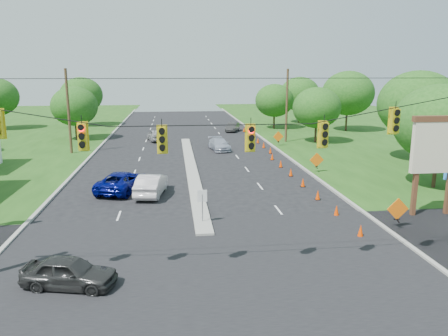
{
  "coord_description": "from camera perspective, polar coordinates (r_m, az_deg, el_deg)",
  "views": [
    {
      "loc": [
        -1.58,
        -17.98,
        8.65
      ],
      "look_at": [
        1.52,
        8.28,
        2.8
      ],
      "focal_mm": 35.0,
      "sensor_mm": 36.0,
      "label": 1
    }
  ],
  "objects": [
    {
      "name": "tree_7",
      "position": [
        36.0,
        26.38,
        5.29
      ],
      "size": [
        6.72,
        6.72,
        7.84
      ],
      "color": "black",
      "rests_on": "ground"
    },
    {
      "name": "cone_6",
      "position": [
        43.91,
        6.32,
        1.5
      ],
      "size": [
        0.32,
        0.32,
        0.7
      ],
      "primitive_type": "cone",
      "color": "#F43C00",
      "rests_on": "ground"
    },
    {
      "name": "cone_7",
      "position": [
        47.4,
        6.08,
        2.32
      ],
      "size": [
        0.32,
        0.32,
        0.7
      ],
      "primitive_type": "cone",
      "color": "#F43C00",
      "rests_on": "ground"
    },
    {
      "name": "tree_12",
      "position": [
        67.93,
        6.61,
        8.75
      ],
      "size": [
        5.88,
        5.88,
        6.86
      ],
      "color": "black",
      "rests_on": "ground"
    },
    {
      "name": "white_sedan",
      "position": [
        31.61,
        -9.47,
        -2.13
      ],
      "size": [
        2.37,
        4.9,
        1.55
      ],
      "primitive_type": "imported",
      "rotation": [
        0.0,
        0.0,
        2.98
      ],
      "color": "silver",
      "rests_on": "ground"
    },
    {
      "name": "cone_10",
      "position": [
        57.55,
        3.78,
        4.15
      ],
      "size": [
        0.32,
        0.32,
        0.7
      ],
      "primitive_type": "cone",
      "color": "#F43C00",
      "rests_on": "ground"
    },
    {
      "name": "curb_right",
      "position": [
        50.14,
        6.84,
        2.45
      ],
      "size": [
        0.25,
        110.0,
        0.16
      ],
      "primitive_type": "cube",
      "color": "gray",
      "rests_on": "ground"
    },
    {
      "name": "cone_4",
      "position": [
        37.27,
        8.72,
        -0.54
      ],
      "size": [
        0.32,
        0.32,
        0.7
      ],
      "primitive_type": "cone",
      "color": "#F43C00",
      "rests_on": "ground"
    },
    {
      "name": "cone_2",
      "position": [
        30.8,
        12.16,
        -3.45
      ],
      "size": [
        0.32,
        0.32,
        0.7
      ],
      "primitive_type": "cone",
      "color": "#F43C00",
      "rests_on": "ground"
    },
    {
      "name": "cone_12",
      "position": [
        64.38,
        2.65,
        5.05
      ],
      "size": [
        0.32,
        0.32,
        0.7
      ],
      "primitive_type": "cone",
      "color": "#F43C00",
      "rests_on": "ground"
    },
    {
      "name": "cone_1",
      "position": [
        27.66,
        14.48,
        -5.4
      ],
      "size": [
        0.32,
        0.32,
        0.7
      ],
      "primitive_type": "cone",
      "color": "#F43C00",
      "rests_on": "ground"
    },
    {
      "name": "dark_car_receding",
      "position": [
        64.68,
        1.13,
        5.38
      ],
      "size": [
        2.71,
        4.25,
        1.32
      ],
      "primitive_type": "imported",
      "rotation": [
        0.0,
        0.0,
        -0.36
      ],
      "color": "#2A2A2A",
      "rests_on": "ground"
    },
    {
      "name": "silver_car_oncoming",
      "position": [
        56.37,
        -8.91,
        4.26
      ],
      "size": [
        2.64,
        4.62,
        1.48
      ],
      "primitive_type": "imported",
      "rotation": [
        0.0,
        0.0,
        3.36
      ],
      "color": "#9C9B9E",
      "rests_on": "ground"
    },
    {
      "name": "cone_0",
      "position": [
        24.61,
        17.41,
        -7.83
      ],
      "size": [
        0.32,
        0.32,
        0.7
      ],
      "primitive_type": "cone",
      "color": "#F43C00",
      "rests_on": "ground"
    },
    {
      "name": "tree_9",
      "position": [
        55.04,
        12.02,
        7.71
      ],
      "size": [
        5.88,
        5.88,
        6.86
      ],
      "color": "black",
      "rests_on": "ground"
    },
    {
      "name": "work_sign_1",
      "position": [
        38.8,
        12.01,
        0.96
      ],
      "size": [
        1.27,
        0.58,
        1.37
      ],
      "color": "black",
      "rests_on": "ground"
    },
    {
      "name": "signal_span",
      "position": [
        17.44,
        -1.56,
        0.3
      ],
      "size": [
        25.6,
        0.32,
        9.0
      ],
      "color": "#422D1C",
      "rests_on": "ground"
    },
    {
      "name": "blue_pickup",
      "position": [
        33.02,
        -13.08,
        -1.71
      ],
      "size": [
        4.04,
        5.86,
        1.49
      ],
      "primitive_type": "imported",
      "rotation": [
        0.0,
        0.0,
        2.82
      ],
      "color": "#020867",
      "rests_on": "ground"
    },
    {
      "name": "tree_6",
      "position": [
        74.49,
        -18.13,
        9.02
      ],
      "size": [
        6.72,
        6.72,
        7.84
      ],
      "color": "black",
      "rests_on": "ground"
    },
    {
      "name": "work_sign_2",
      "position": [
        52.05,
        7.11,
        4.03
      ],
      "size": [
        1.27,
        0.58,
        1.37
      ],
      "color": "black",
      "rests_on": "ground"
    },
    {
      "name": "work_sign_0",
      "position": [
        26.34,
        21.73,
        -5.12
      ],
      "size": [
        1.27,
        0.58,
        1.37
      ],
      "color": "black",
      "rests_on": "ground"
    },
    {
      "name": "cone_3",
      "position": [
        34.01,
        10.28,
        -1.86
      ],
      "size": [
        0.32,
        0.32,
        0.7
      ],
      "primitive_type": "cone",
      "color": "#F43C00",
      "rests_on": "ground"
    },
    {
      "name": "black_sedan",
      "position": [
        19.32,
        -19.56,
        -12.74
      ],
      "size": [
        4.1,
        2.39,
        1.31
      ],
      "primitive_type": "imported",
      "rotation": [
        0.0,
        0.0,
        1.34
      ],
      "color": "#292929",
      "rests_on": "ground"
    },
    {
      "name": "tree_8",
      "position": [
        46.52,
        23.96,
        7.63
      ],
      "size": [
        7.56,
        7.56,
        8.82
      ],
      "color": "black",
      "rests_on": "ground"
    },
    {
      "name": "cone_5",
      "position": [
        40.58,
        7.42,
        0.56
      ],
      "size": [
        0.32,
        0.32,
        0.7
      ],
      "primitive_type": "cone",
      "color": "#F43C00",
      "rests_on": "ground"
    },
    {
      "name": "ground",
      "position": [
        20.02,
        -1.59,
        -13.13
      ],
      "size": [
        160.0,
        160.0,
        0.0
      ],
      "primitive_type": "plane",
      "color": "black",
      "rests_on": "ground"
    },
    {
      "name": "cross_street",
      "position": [
        20.02,
        -1.59,
        -13.13
      ],
      "size": [
        160.0,
        14.0,
        0.02
      ],
      "primitive_type": "cube",
      "color": "black",
      "rests_on": "ground"
    },
    {
      "name": "cone_9",
      "position": [
        54.15,
        4.45,
        3.62
      ],
      "size": [
        0.32,
        0.32,
        0.7
      ],
      "primitive_type": "cone",
      "color": "#F43C00",
      "rests_on": "ground"
    },
    {
      "name": "tree_10",
      "position": [
        67.12,
        15.89,
        9.38
      ],
      "size": [
        7.56,
        7.56,
        8.82
      ],
      "color": "black",
      "rests_on": "ground"
    },
    {
      "name": "utility_pole_far_right",
      "position": [
        54.98,
        8.2,
        8.02
      ],
      "size": [
        0.28,
        0.28,
        9.0
      ],
      "primitive_type": "cylinder",
      "color": "#422D1C",
      "rests_on": "ground"
    },
    {
      "name": "utility_pole_far_left",
      "position": [
        49.39,
        -19.64,
        6.94
      ],
      "size": [
        0.28,
        0.28,
        9.0
      ],
      "primitive_type": "cylinder",
      "color": "#422D1C",
      "rests_on": "ground"
    },
    {
      "name": "tree_11",
      "position": [
        76.2,
        9.86,
        9.51
      ],
      "size": [
        6.72,
        6.72,
        7.84
      ],
      "color": "black",
      "rests_on": "ground"
    },
    {
      "name": "cone_11",
      "position": [
        60.96,
        3.18,
        4.63
      ],
      "size": [
        0.32,
        0.32,
        0.7
      ],
      "primitive_type": "cone",
      "color": "#F43C00",
      "rests_on": "ground"
    },
    {
      "name": "tree_5",
      "position": [
        59.46,
        -18.95,
        7.65
      ],
      "size": [
        5.88,
        5.88,
        6.86
      ],
      "color": "black",
      "rests_on": "ground"
    },
    {
      "name": "curb_left",
      "position": [
        49.5,
        -16.55,
        1.89
      ],
      "size": [
        0.25,
        110.0,
        0.16
      ],
      "primitive_type": "cube",
      "color": "gray",
      "rests_on": "ground"
    },
    {
      "name": "silver_car_far",
      "position": [
        49.15,
        -0.62,
        3.12
      ],
      "size": [
        2.45,
        4.77,
        1.32
      ],
      "primitive_type": "imported",
      "rotation": [
        0.0,
        0.0,
        0.14
      ],
      "color": "#99A0B3",
      "rests_on": "ground"
    },
    {
      "name": "median_sign",
      "position": [
        25.09,
        -2.86,
        -4.19
      ],
      "size": [
        0.55,
        0.06,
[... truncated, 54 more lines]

